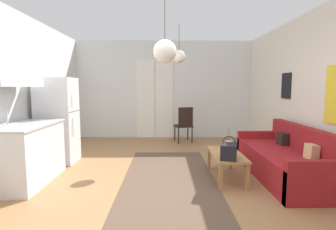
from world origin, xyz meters
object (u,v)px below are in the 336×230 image
at_px(bamboo_vase, 229,146).
at_px(accent_chair, 184,123).
at_px(pendant_lamp_near, 165,52).
at_px(refrigerator, 58,120).
at_px(handbag, 229,151).
at_px(couch, 287,161).
at_px(pendant_lamp_far, 179,57).
at_px(coffee_table, 226,156).

height_order(bamboo_vase, accent_chair, accent_chair).
bearing_deg(pendant_lamp_near, refrigerator, 142.55).
bearing_deg(handbag, pendant_lamp_near, -161.84).
bearing_deg(couch, pendant_lamp_far, 140.11).
relative_size(handbag, refrigerator, 0.21).
bearing_deg(couch, bamboo_vase, 174.16).
height_order(bamboo_vase, pendant_lamp_far, pendant_lamp_far).
relative_size(couch, refrigerator, 1.32).
xyz_separation_m(handbag, pendant_lamp_near, (-0.91, -0.30, 1.36)).
bearing_deg(couch, handbag, -160.70).
bearing_deg(coffee_table, couch, 1.57).
relative_size(coffee_table, refrigerator, 0.64).
height_order(couch, pendant_lamp_far, pendant_lamp_far).
height_order(couch, handbag, couch).
relative_size(accent_chair, pendant_lamp_far, 1.18).
distance_m(couch, bamboo_vase, 0.94).
distance_m(bamboo_vase, pendant_lamp_near, 1.88).
bearing_deg(coffee_table, handbag, -98.18).
bearing_deg(coffee_table, accent_chair, 100.12).
height_order(coffee_table, pendant_lamp_near, pendant_lamp_near).
relative_size(pendant_lamp_near, pendant_lamp_far, 1.24).
bearing_deg(pendant_lamp_near, couch, 18.76).
bearing_deg(bamboo_vase, handbag, -103.54).
distance_m(pendant_lamp_near, pendant_lamp_far, 2.06).
bearing_deg(pendant_lamp_far, accent_chair, 80.17).
height_order(couch, refrigerator, refrigerator).
relative_size(coffee_table, handbag, 3.00).
bearing_deg(accent_chair, refrigerator, 20.12).
bearing_deg(bamboo_vase, accent_chair, 101.95).
height_order(refrigerator, accent_chair, refrigerator).
bearing_deg(pendant_lamp_far, pendant_lamp_near, -98.04).
relative_size(couch, pendant_lamp_far, 2.71).
bearing_deg(pendant_lamp_near, pendant_lamp_far, 81.96).
xyz_separation_m(couch, coffee_table, (-0.97, -0.03, 0.08)).
bearing_deg(handbag, bamboo_vase, 76.46).
xyz_separation_m(refrigerator, pendant_lamp_far, (2.31, 0.49, 1.24)).
relative_size(handbag, accent_chair, 0.37).
bearing_deg(refrigerator, accent_chair, 33.83).
relative_size(coffee_table, pendant_lamp_near, 1.07).
distance_m(bamboo_vase, accent_chair, 2.54).
bearing_deg(refrigerator, pendant_lamp_near, -37.45).
xyz_separation_m(couch, handbag, (-1.02, -0.36, 0.25)).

